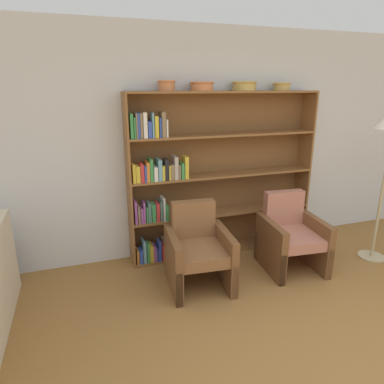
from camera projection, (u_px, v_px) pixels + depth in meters
wall_back at (228, 143)px, 4.36m from camera, size 12.00×0.06×2.75m
bookshelf at (206, 178)px, 4.21m from camera, size 2.37×0.30×2.02m
bowl_brass at (167, 85)px, 3.72m from camera, size 0.20×0.20×0.11m
bowl_olive at (202, 86)px, 3.85m from camera, size 0.28×0.28×0.10m
bowl_cream at (244, 85)px, 4.01m from camera, size 0.30×0.30×0.11m
bowl_stoneware at (282, 86)px, 4.16m from camera, size 0.22×0.22×0.09m
armchair_leather at (198, 251)px, 3.65m from camera, size 0.70×0.73×0.87m
armchair_cushioned at (291, 236)px, 4.00m from camera, size 0.70×0.74×0.87m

